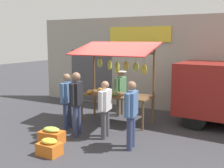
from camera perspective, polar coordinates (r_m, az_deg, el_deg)
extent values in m
plane|color=#38383D|center=(8.89, 0.92, -7.71)|extent=(40.00, 40.00, 0.00)
cube|color=#9E998E|center=(10.56, 6.40, 4.30)|extent=(9.00, 0.25, 3.40)
cube|color=yellow|center=(10.43, 5.58, 10.03)|extent=(2.40, 0.06, 0.56)
cube|color=#47474C|center=(11.51, -4.30, 1.72)|extent=(1.90, 0.04, 2.10)
cube|color=brown|center=(8.68, 0.93, -2.30)|extent=(2.20, 0.90, 0.05)
cylinder|color=brown|center=(8.97, -6.17, -4.86)|extent=(0.06, 0.06, 0.83)
cylinder|color=brown|center=(8.02, 6.31, -6.54)|extent=(0.06, 0.06, 0.83)
cylinder|color=brown|center=(9.61, -3.56, -3.89)|extent=(0.06, 0.06, 0.83)
cylinder|color=brown|center=(8.73, 8.22, -5.29)|extent=(0.06, 0.06, 0.83)
cylinder|color=brown|center=(9.48, -3.67, 0.61)|extent=(0.07, 0.07, 2.35)
cylinder|color=brown|center=(8.58, 8.48, -0.37)|extent=(0.07, 0.07, 2.35)
cylinder|color=brown|center=(8.88, 2.13, 6.37)|extent=(2.12, 0.06, 0.06)
cube|color=#B72D28|center=(8.38, 0.48, 7.25)|extent=(2.50, 1.46, 0.39)
cylinder|color=brown|center=(8.53, 6.60, 5.14)|extent=(0.01, 0.01, 0.32)
ellipsoid|color=yellow|center=(8.56, 6.57, 2.97)|extent=(0.18, 0.21, 0.33)
cylinder|color=brown|center=(8.68, 4.93, 5.35)|extent=(0.01, 0.01, 0.28)
ellipsoid|color=#B2CC4C|center=(8.70, 4.91, 3.48)|extent=(0.27, 0.25, 0.29)
cylinder|color=brown|center=(8.77, 2.92, 5.50)|extent=(0.01, 0.01, 0.25)
ellipsoid|color=gold|center=(8.79, 2.91, 3.74)|extent=(0.24, 0.23, 0.29)
cylinder|color=brown|center=(8.94, 1.02, 5.51)|extent=(0.01, 0.01, 0.28)
ellipsoid|color=#B2CC4C|center=(8.97, 1.02, 3.43)|extent=(0.21, 0.20, 0.37)
cylinder|color=brown|center=(9.07, -0.49, 5.68)|extent=(0.01, 0.01, 0.24)
ellipsoid|color=#B2CC4C|center=(9.10, -0.48, 3.86)|extent=(0.17, 0.19, 0.34)
cylinder|color=brown|center=(9.22, -2.51, 5.85)|extent=(0.01, 0.01, 0.20)
ellipsoid|color=#B2CC4C|center=(9.24, -2.50, 4.28)|extent=(0.24, 0.21, 0.31)
sphere|color=#729E4C|center=(8.41, 0.40, -1.80)|extent=(0.20, 0.20, 0.20)
ellipsoid|color=gold|center=(9.31, -2.43, -1.07)|extent=(0.20, 0.15, 0.10)
ellipsoid|color=orange|center=(8.77, -4.55, -1.58)|extent=(0.17, 0.24, 0.14)
cylinder|color=#726656|center=(9.65, 2.07, -4.02)|extent=(0.14, 0.14, 0.76)
cylinder|color=#726656|center=(9.43, 1.34, -4.32)|extent=(0.14, 0.14, 0.76)
cube|color=#518C5B|center=(9.41, 1.73, -0.30)|extent=(0.24, 0.47, 0.54)
cylinder|color=#518C5B|center=(9.66, 2.55, 0.07)|extent=(0.09, 0.09, 0.50)
cylinder|color=#518C5B|center=(9.16, 0.86, -0.42)|extent=(0.09, 0.09, 0.50)
sphere|color=#A87A5B|center=(9.36, 1.74, 2.16)|extent=(0.21, 0.21, 0.21)
cylinder|color=beige|center=(9.35, 1.74, 2.54)|extent=(0.40, 0.40, 0.02)
cylinder|color=#4C4C51|center=(7.30, -1.73, -8.42)|extent=(0.14, 0.14, 0.75)
cylinder|color=#4C4C51|center=(7.52, -1.06, -7.88)|extent=(0.14, 0.14, 0.75)
cube|color=silver|center=(7.24, -1.41, -3.31)|extent=(0.29, 0.48, 0.53)
cylinder|color=silver|center=(6.98, -2.22, -3.61)|extent=(0.09, 0.09, 0.49)
cylinder|color=silver|center=(7.50, -0.65, -2.71)|extent=(0.09, 0.09, 0.49)
sphere|color=#A87A5B|center=(7.17, -1.42, -0.20)|extent=(0.21, 0.21, 0.21)
cylinder|color=navy|center=(6.59, 3.60, -10.12)|extent=(0.14, 0.14, 0.80)
cylinder|color=navy|center=(6.84, 4.18, -9.41)|extent=(0.14, 0.14, 0.80)
cube|color=#476B9E|center=(6.53, 3.96, -4.06)|extent=(0.30, 0.51, 0.57)
cylinder|color=#476B9E|center=(6.24, 3.27, -4.45)|extent=(0.09, 0.09, 0.52)
cylinder|color=#476B9E|center=(6.81, 4.60, -3.32)|extent=(0.09, 0.09, 0.52)
sphere|color=#8C664C|center=(6.44, 4.00, -0.38)|extent=(0.22, 0.22, 0.22)
cylinder|color=navy|center=(7.51, -7.51, -7.58)|extent=(0.14, 0.14, 0.85)
cylinder|color=navy|center=(7.77, -6.84, -7.00)|extent=(0.14, 0.14, 0.85)
cube|color=black|center=(7.47, -7.28, -1.92)|extent=(0.36, 0.56, 0.60)
cylinder|color=black|center=(7.17, -8.08, -2.21)|extent=(0.09, 0.09, 0.55)
cylinder|color=black|center=(7.76, -6.55, -1.31)|extent=(0.09, 0.09, 0.55)
sphere|color=#8C664C|center=(7.39, -7.35, 1.49)|extent=(0.23, 0.23, 0.23)
cylinder|color=navy|center=(8.14, -9.44, -6.51)|extent=(0.14, 0.14, 0.80)
cylinder|color=navy|center=(8.37, -8.69, -6.05)|extent=(0.14, 0.14, 0.80)
cube|color=#476B9E|center=(8.10, -9.18, -1.63)|extent=(0.32, 0.52, 0.56)
cylinder|color=#476B9E|center=(7.83, -10.07, -1.86)|extent=(0.09, 0.09, 0.52)
cylinder|color=#476B9E|center=(8.37, -8.35, -1.12)|extent=(0.09, 0.09, 0.52)
sphere|color=#8C664C|center=(8.03, -9.25, 1.32)|extent=(0.22, 0.22, 0.22)
cube|color=black|center=(8.94, 19.33, 0.96)|extent=(1.52, 1.90, 0.68)
cylinder|color=black|center=(8.40, 16.54, -6.76)|extent=(0.67, 0.22, 0.66)
cylinder|color=black|center=(9.97, 19.06, -4.40)|extent=(0.67, 0.22, 0.66)
cube|color=#D1661E|center=(7.27, -12.21, -10.56)|extent=(0.62, 0.43, 0.30)
ellipsoid|color=#B2CC4C|center=(7.20, -12.27, -9.05)|extent=(0.46, 0.29, 0.12)
cube|color=#D1661E|center=(6.58, -12.66, -12.82)|extent=(0.52, 0.40, 0.28)
ellipsoid|color=yellow|center=(6.51, -12.72, -11.28)|extent=(0.38, 0.29, 0.12)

